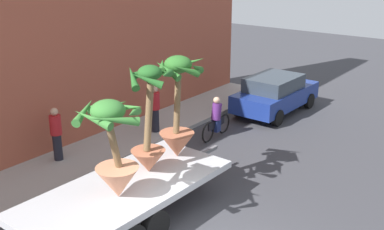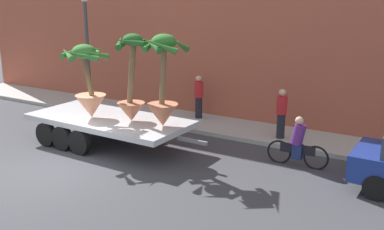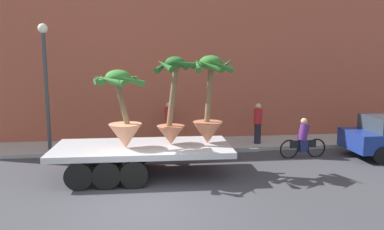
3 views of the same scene
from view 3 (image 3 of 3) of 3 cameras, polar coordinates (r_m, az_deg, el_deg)
ground_plane at (r=9.69m, az=-7.38°, el=-13.69°), size 60.00×60.00×0.00m
sidewalk at (r=15.49m, az=-7.29°, el=-4.82°), size 24.00×2.20×0.15m
building_facade at (r=16.80m, az=-7.59°, el=12.53°), size 24.00×1.20×9.65m
flatbed_trailer at (r=11.75m, az=-8.91°, el=-5.78°), size 6.57×2.59×0.98m
potted_palm_rear at (r=11.23m, az=-10.78°, el=0.40°), size 1.60×1.66×2.40m
potted_palm_middle at (r=11.56m, az=-3.10°, el=1.19°), size 1.29×1.31×2.79m
potted_palm_front at (r=11.72m, az=2.70°, el=1.74°), size 1.36×1.42×2.83m
cyclist at (r=14.38m, az=16.97°, el=-3.77°), size 1.84×0.36×1.54m
pedestrian_near_gate at (r=15.59m, az=10.25°, el=-1.18°), size 0.36×0.36×1.71m
pedestrian_far_left at (r=15.70m, az=-3.65°, el=-0.98°), size 0.36×0.36×1.71m
street_lamp at (r=14.76m, az=-21.92°, el=6.33°), size 0.36×0.36×4.83m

